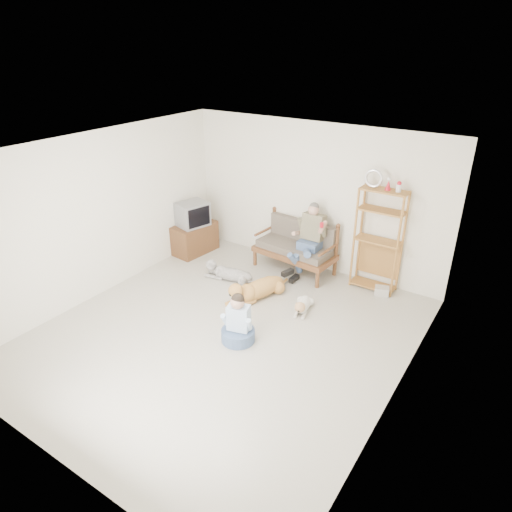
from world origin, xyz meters
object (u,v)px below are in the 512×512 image
Objects in this scene: loveseat at (296,245)px; tv_stand at (194,238)px; etagere at (378,239)px; golden_retriever at (256,289)px.

loveseat is 1.65× the size of tv_stand.
loveseat is at bearing 18.73° from tv_stand.
tv_stand is (-3.56, -0.58, -0.62)m from etagere.
etagere is (1.48, 0.11, 0.43)m from loveseat.
etagere is 2.21× the size of tv_stand.
loveseat is at bearing 105.37° from golden_retriever.
tv_stand is at bearing -170.71° from etagere.
etagere reaches higher than loveseat.
tv_stand is 0.69× the size of golden_retriever.
tv_stand reaches higher than golden_retriever.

